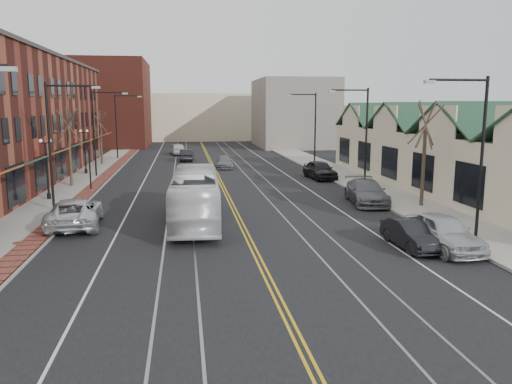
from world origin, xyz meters
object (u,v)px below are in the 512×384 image
object	(u,v)px
parked_car_c	(366,192)
parked_car_d	(320,170)
transit_bus	(195,197)
parked_car_a	(443,232)
parked_suv	(75,213)
parked_car_b	(411,234)

from	to	relation	value
parked_car_c	parked_car_d	distance (m)	12.01
transit_bus	parked_car_d	bearing A→B (deg)	-124.59
parked_car_a	parked_car_c	bearing A→B (deg)	83.93
parked_suv	parked_car_a	world-z (taller)	parked_car_a
parked_car_a	parked_car_d	distance (m)	23.27
transit_bus	parked_car_a	size ratio (longest dim) A/B	2.20
parked_car_d	parked_car_a	bearing A→B (deg)	-96.65
parked_car_a	parked_car_b	size ratio (longest dim) A/B	1.23
parked_suv	parked_car_b	xyz separation A→B (m)	(16.80, -6.73, -0.14)
parked_car_a	parked_car_b	bearing A→B (deg)	157.69
parked_suv	parked_car_c	distance (m)	19.04
parked_suv	parked_car_c	xyz separation A→B (m)	(18.60, 4.07, 0.00)
transit_bus	parked_car_b	xyz separation A→B (m)	(10.08, -6.82, -0.86)
transit_bus	parked_car_a	xyz separation A→B (m)	(11.41, -7.27, -0.68)
parked_suv	parked_car_d	distance (m)	24.59
parked_car_c	transit_bus	bearing A→B (deg)	-154.13
parked_car_c	parked_car_b	bearing A→B (deg)	-92.11
parked_car_c	parked_suv	bearing A→B (deg)	-160.29
parked_suv	parked_car_c	world-z (taller)	parked_car_c
parked_car_b	parked_car_d	bearing A→B (deg)	83.35
transit_bus	parked_car_c	xyz separation A→B (m)	(11.88, 3.98, -0.72)
transit_bus	parked_car_b	bearing A→B (deg)	147.93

